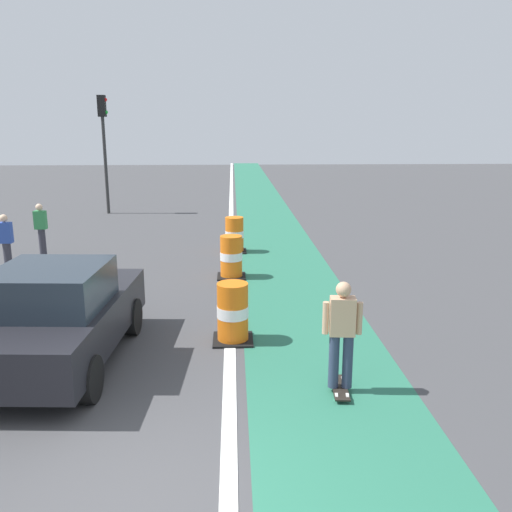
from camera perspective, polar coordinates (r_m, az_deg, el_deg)
ground_plane at (r=6.17m, az=-12.20°, el=-24.87°), size 100.00×100.00×0.00m
bike_lane_strip at (r=17.23m, az=2.29°, el=0.92°), size 2.50×80.00×0.01m
lane_divider_stripe at (r=17.18m, az=-2.70°, el=0.87°), size 0.20×80.00×0.01m
skateboarder_on_lane at (r=7.85m, az=9.14°, el=-8.20°), size 0.57×0.81×1.69m
parked_sedan_nearest at (r=9.23m, az=-20.31°, el=-6.04°), size 2.11×4.20×1.70m
traffic_barrel_front at (r=9.70m, az=-2.50°, el=-6.10°), size 0.73×0.73×1.09m
traffic_barrel_mid at (r=13.75m, az=-2.66°, el=-0.12°), size 0.73×0.73×1.09m
traffic_barrel_back at (r=16.55m, az=-2.32°, el=2.25°), size 0.73×0.73×1.09m
traffic_light_corner at (r=24.66m, az=-15.94°, el=12.47°), size 0.41×0.32×5.10m
pedestrian_crossing at (r=17.00m, az=-21.95°, el=2.71°), size 0.34×0.20×1.61m
pedestrian_waiting at (r=15.32m, az=-25.10°, el=1.29°), size 0.34×0.20×1.61m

